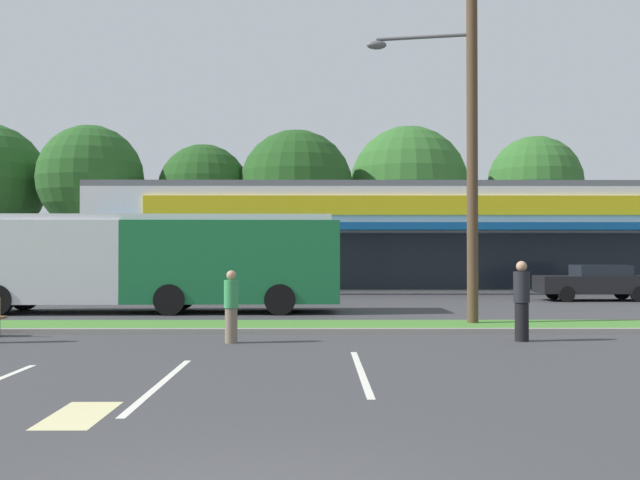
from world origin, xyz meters
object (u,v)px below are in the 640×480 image
at_px(pedestrian_mid, 231,306).
at_px(car_0, 596,282).
at_px(car_2, 188,283).
at_px(utility_pole, 467,111).
at_px(city_bus, 147,260).
at_px(pedestrian_near_bench, 522,301).

bearing_deg(pedestrian_mid, car_0, 143.76).
bearing_deg(car_2, utility_pole, 132.01).
bearing_deg(utility_pole, city_bus, 153.83).
height_order(car_2, pedestrian_near_bench, pedestrian_near_bench).
bearing_deg(pedestrian_near_bench, city_bus, 119.02).
distance_m(car_2, pedestrian_mid, 14.23).
distance_m(city_bus, car_0, 18.26).
bearing_deg(city_bus, pedestrian_mid, 113.29).
bearing_deg(utility_pole, pedestrian_near_bench, -79.76).
height_order(car_0, car_2, car_0).
bearing_deg(car_0, car_2, 0.97).
bearing_deg(car_0, utility_pole, 54.81).
xyz_separation_m(car_0, pedestrian_near_bench, (-6.93, -13.83, 0.15)).
xyz_separation_m(car_0, pedestrian_mid, (-13.50, -14.12, 0.04)).
bearing_deg(utility_pole, car_2, 132.01).
bearing_deg(pedestrian_near_bench, car_2, 102.87).
distance_m(car_0, pedestrian_near_bench, 15.47).
height_order(city_bus, pedestrian_mid, city_bus).
relative_size(car_2, pedestrian_near_bench, 2.35).
bearing_deg(pedestrian_near_bench, utility_pole, 76.93).
relative_size(car_0, pedestrian_near_bench, 2.59).
height_order(car_0, pedestrian_mid, pedestrian_mid).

